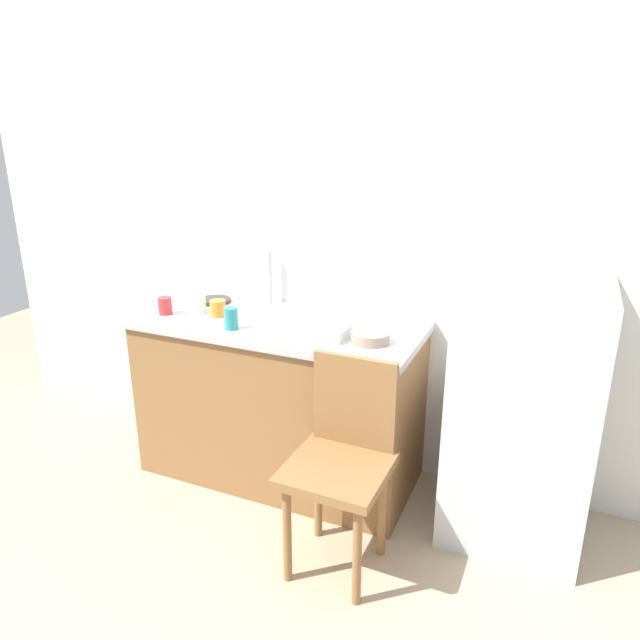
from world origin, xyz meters
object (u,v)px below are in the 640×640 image
cup_teal (231,318)px  cup_orange (218,308)px  refrigerator (522,413)px  chair (343,456)px  terracotta_bowl (370,337)px  cup_white (198,304)px  hotplate (215,300)px  dish_tray (319,329)px  cup_red (165,306)px

cup_teal → cup_orange: cup_teal is taller
refrigerator → chair: refrigerator is taller
terracotta_bowl → cup_orange: bearing=176.9°
chair → cup_white: 1.14m
chair → cup_teal: size_ratio=8.52×
terracotta_bowl → cup_white: 0.95m
refrigerator → hotplate: refrigerator is taller
hotplate → cup_white: cup_white is taller
dish_tray → hotplate: 0.76m
cup_orange → refrigerator: bearing=3.1°
cup_white → cup_orange: 0.13m
cup_white → cup_teal: bearing=-26.7°
refrigerator → cup_orange: (-1.49, -0.08, 0.31)m
refrigerator → cup_red: size_ratio=13.45×
refrigerator → dish_tray: (-0.91, -0.12, 0.30)m
refrigerator → cup_white: size_ratio=13.76×
refrigerator → cup_orange: size_ratio=14.35×
hotplate → cup_teal: size_ratio=1.63×
cup_red → cup_teal: (0.43, -0.06, 0.01)m
cup_orange → chair: bearing=-26.4°
cup_red → terracotta_bowl: bearing=1.8°
dish_tray → refrigerator: bearing=7.3°
cup_white → cup_red: (-0.14, -0.09, 0.00)m
chair → cup_red: cup_red is taller
hotplate → cup_teal: 0.46m
cup_white → cup_red: size_ratio=0.98×
cup_teal → terracotta_bowl: bearing=8.3°
dish_tray → cup_orange: 0.57m
dish_tray → cup_white: size_ratio=3.27×
chair → cup_red: size_ratio=10.18×
chair → hotplate: (-0.99, 0.61, 0.37)m
dish_tray → cup_teal: cup_teal is taller
chair → cup_white: bearing=157.2°
terracotta_bowl → cup_teal: (-0.66, -0.10, 0.03)m
cup_red → cup_orange: size_ratio=1.07×
terracotta_bowl → cup_red: (-1.09, -0.03, 0.02)m
terracotta_bowl → cup_white: (-0.95, 0.05, 0.02)m
refrigerator → cup_teal: refrigerator is taller
cup_red → cup_teal: bearing=-8.0°
cup_white → cup_teal: size_ratio=0.82×
refrigerator → hotplate: size_ratio=6.92×
chair → refrigerator: bearing=38.7°
chair → hotplate: bearing=149.1°
hotplate → cup_teal: (0.31, -0.33, 0.04)m
cup_teal → cup_orange: size_ratio=1.27×
chair → terracotta_bowl: bearing=94.1°
cup_teal → cup_red: bearing=172.0°
cup_red → cup_teal: size_ratio=0.84×
cup_orange → cup_teal: bearing=-40.3°
terracotta_bowl → cup_orange: 0.82m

